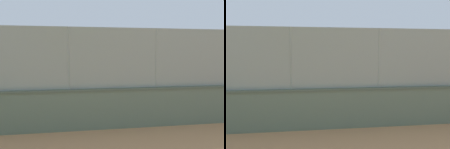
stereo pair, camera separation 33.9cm
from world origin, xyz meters
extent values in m
plane|color=tan|center=(0.00, 0.00, 0.00)|extent=(260.00, 260.00, 0.00)
cube|color=slate|center=(2.77, 12.30, 0.70)|extent=(32.71, 1.48, 1.40)
cube|color=#4D594D|center=(2.77, 12.30, 1.44)|extent=(32.71, 1.54, 0.08)
cube|color=gray|center=(2.77, 12.30, 2.57)|extent=(32.04, 1.12, 2.18)
cylinder|color=gray|center=(-0.43, 12.19, 2.57)|extent=(0.07, 0.07, 2.18)
cylinder|color=gray|center=(2.77, 12.30, 2.57)|extent=(0.07, 0.07, 2.18)
cylinder|color=#B2B2B2|center=(-1.60, 3.06, 0.41)|extent=(0.20, 0.20, 0.82)
cylinder|color=#B2B2B2|center=(-1.42, 3.14, 0.41)|extent=(0.20, 0.20, 0.82)
cylinder|color=white|center=(-1.51, 3.10, 1.12)|extent=(0.44, 0.44, 0.60)
cylinder|color=tan|center=(-1.78, 2.94, 1.24)|extent=(0.30, 0.57, 0.17)
cylinder|color=tan|center=(-1.11, 2.94, 1.24)|extent=(0.30, 0.57, 0.17)
sphere|color=tan|center=(-1.51, 3.10, 1.54)|extent=(0.23, 0.23, 0.23)
cylinder|color=navy|center=(-1.51, 3.10, 1.64)|extent=(0.32, 0.32, 0.05)
cylinder|color=black|center=(-1.04, 2.77, 1.24)|extent=(0.15, 0.29, 0.04)
ellipsoid|color=#333338|center=(-0.96, 2.57, 1.24)|extent=(0.14, 0.29, 0.24)
cylinder|color=navy|center=(2.42, 0.64, 0.40)|extent=(0.17, 0.17, 0.81)
cylinder|color=navy|center=(2.45, 0.83, 0.40)|extent=(0.17, 0.17, 0.81)
cylinder|color=white|center=(2.43, 0.74, 1.10)|extent=(0.39, 0.39, 0.60)
cylinder|color=brown|center=(2.43, 0.43, 1.22)|extent=(0.57, 0.19, 0.17)
cylinder|color=brown|center=(2.78, 0.98, 1.22)|extent=(0.57, 0.19, 0.17)
sphere|color=brown|center=(2.43, 0.74, 1.51)|extent=(0.23, 0.23, 0.23)
cylinder|color=navy|center=(2.43, 0.74, 1.61)|extent=(0.28, 0.28, 0.05)
cylinder|color=black|center=(2.96, 0.95, 1.22)|extent=(0.30, 0.09, 0.04)
ellipsoid|color=#333338|center=(3.18, 0.92, 1.22)|extent=(0.30, 0.08, 0.24)
cylinder|color=#B2B2B2|center=(-2.38, 5.92, 0.41)|extent=(0.21, 0.21, 0.81)
cylinder|color=#B2B2B2|center=(-2.23, 6.05, 0.41)|extent=(0.21, 0.21, 0.81)
cylinder|color=beige|center=(-2.31, 5.99, 1.11)|extent=(0.48, 0.48, 0.60)
cylinder|color=#D8AD84|center=(-2.51, 5.75, 1.23)|extent=(0.44, 0.49, 0.17)
cylinder|color=#D8AD84|center=(-1.88, 5.96, 1.23)|extent=(0.44, 0.49, 0.17)
sphere|color=#D8AD84|center=(-2.31, 5.99, 1.53)|extent=(0.23, 0.23, 0.23)
cylinder|color=white|center=(-2.31, 5.99, 1.63)|extent=(0.34, 0.34, 0.05)
cylinder|color=black|center=(-1.76, 5.82, 1.23)|extent=(0.22, 0.25, 0.04)
ellipsoid|color=#333338|center=(-1.62, 5.66, 1.23)|extent=(0.22, 0.25, 0.24)
sphere|color=orange|center=(-1.07, 4.70, 1.07)|extent=(0.14, 0.14, 0.14)
sphere|color=white|center=(4.24, 11.46, 0.06)|extent=(0.12, 0.12, 0.12)
camera|label=1|loc=(2.37, 20.54, 2.74)|focal=37.26mm
camera|label=2|loc=(2.04, 20.58, 2.74)|focal=37.26mm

